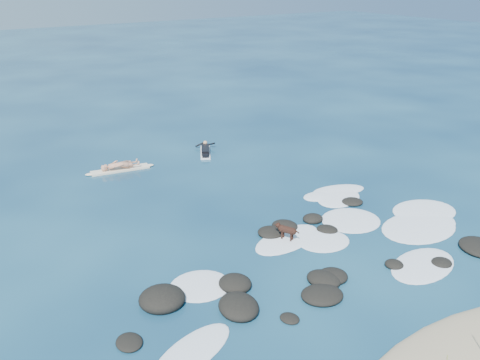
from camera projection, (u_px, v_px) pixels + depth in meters
ground at (286, 241)px, 19.23m from camera, size 160.00×160.00×0.00m
reef_rocks at (296, 271)px, 17.16m from camera, size 13.55×6.85×0.60m
breaking_foam at (359, 232)px, 19.88m from camera, size 14.84×8.28×0.12m
standing_surfer_rig at (119, 156)px, 25.62m from camera, size 3.37×0.97×1.91m
paddling_surfer_rig at (205, 150)px, 28.33m from camera, size 1.68×2.33×0.43m
dog at (286, 230)px, 19.12m from camera, size 0.54×0.96×0.65m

